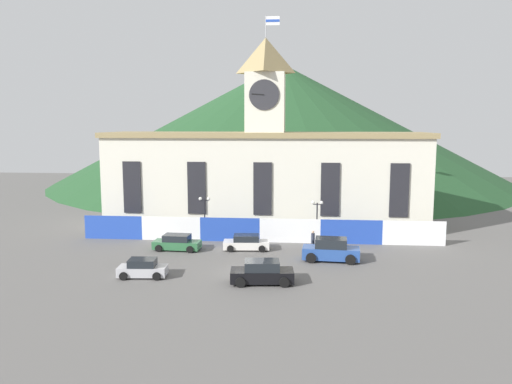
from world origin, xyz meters
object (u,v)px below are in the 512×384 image
(car_white_taxi, at_px, (246,243))
(pedestrian, at_px, (313,238))
(car_green_wagon, at_px, (177,243))
(street_lamp_right, at_px, (205,208))
(street_lamp_left, at_px, (317,211))
(car_silver_hatch, at_px, (143,269))
(car_black_suv, at_px, (262,273))
(car_blue_van, at_px, (331,250))

(car_white_taxi, height_order, pedestrian, pedestrian)
(car_green_wagon, bearing_deg, street_lamp_right, -107.22)
(car_white_taxi, distance_m, pedestrian, 6.71)
(car_white_taxi, bearing_deg, pedestrian, -172.00)
(street_lamp_left, xyz_separation_m, car_green_wagon, (-13.82, -4.94, -2.49))
(car_green_wagon, bearing_deg, car_silver_hatch, 88.96)
(car_black_suv, distance_m, pedestrian, 12.40)
(street_lamp_right, relative_size, car_black_suv, 0.90)
(car_green_wagon, xyz_separation_m, car_white_taxi, (6.80, 0.72, -0.02))
(car_silver_hatch, bearing_deg, car_black_suv, 171.57)
(street_lamp_left, relative_size, car_blue_van, 0.83)
(car_black_suv, distance_m, car_silver_hatch, 9.81)
(car_black_suv, distance_m, car_green_wagon, 13.20)
(car_blue_van, relative_size, pedestrian, 3.02)
(car_black_suv, height_order, pedestrian, car_black_suv)
(car_blue_van, xyz_separation_m, car_black_suv, (-5.72, -6.93, -0.13))
(car_silver_hatch, bearing_deg, street_lamp_right, -104.47)
(car_green_wagon, distance_m, car_silver_hatch, 8.82)
(car_black_suv, bearing_deg, street_lamp_right, -68.48)
(car_black_suv, height_order, car_green_wagon, car_black_suv)
(street_lamp_left, relative_size, car_green_wagon, 0.92)
(street_lamp_right, relative_size, car_silver_hatch, 1.14)
(car_green_wagon, bearing_deg, car_white_taxi, -170.83)
(street_lamp_left, bearing_deg, street_lamp_right, -180.00)
(street_lamp_left, bearing_deg, car_blue_van, -82.09)
(street_lamp_right, height_order, pedestrian, street_lamp_right)
(street_lamp_right, height_order, car_green_wagon, street_lamp_right)
(car_blue_van, xyz_separation_m, car_green_wagon, (-14.86, 2.58, -0.25))
(street_lamp_left, distance_m, car_blue_van, 7.92)
(car_green_wagon, distance_m, car_white_taxi, 6.84)
(pedestrian, bearing_deg, car_green_wagon, -121.75)
(street_lamp_right, height_order, car_blue_van, street_lamp_right)
(street_lamp_right, relative_size, street_lamp_left, 1.06)
(street_lamp_left, height_order, pedestrian, street_lamp_left)
(car_silver_hatch, bearing_deg, car_white_taxi, -132.28)
(car_black_suv, distance_m, car_white_taxi, 10.50)
(street_lamp_left, relative_size, car_white_taxi, 0.94)
(car_green_wagon, bearing_deg, pedestrian, -167.71)
(street_lamp_right, distance_m, car_black_suv, 16.40)
(car_black_suv, bearing_deg, pedestrian, -115.15)
(street_lamp_left, relative_size, car_black_suv, 0.85)
(street_lamp_left, xyz_separation_m, car_blue_van, (1.05, -7.53, -2.24))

